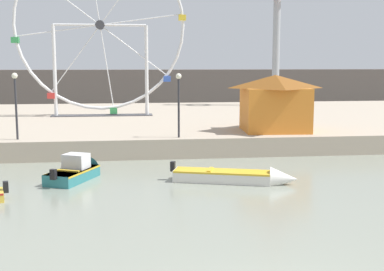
{
  "coord_description": "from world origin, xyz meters",
  "views": [
    {
      "loc": [
        -3.39,
        -9.38,
        5.29
      ],
      "look_at": [
        -0.56,
        13.25,
        2.02
      ],
      "focal_mm": 47.83,
      "sensor_mm": 36.0,
      "label": 1
    }
  ],
  "objects_px": {
    "carnival_booth_orange_canopy": "(275,102)",
    "promenade_lamp_near": "(16,96)",
    "ferris_wheel_white_frame": "(100,28)",
    "promenade_lamp_far": "(179,95)",
    "motorboat_white_red_stripe": "(240,176)",
    "drop_tower_steel_tower": "(277,27)",
    "motorboat_teal_painted": "(79,170)"
  },
  "relations": [
    {
      "from": "carnival_booth_orange_canopy",
      "to": "promenade_lamp_near",
      "type": "distance_m",
      "value": 15.05
    },
    {
      "from": "ferris_wheel_white_frame",
      "to": "promenade_lamp_far",
      "type": "relative_size",
      "value": 3.8
    },
    {
      "from": "motorboat_white_red_stripe",
      "to": "drop_tower_steel_tower",
      "type": "height_order",
      "value": "drop_tower_steel_tower"
    },
    {
      "from": "motorboat_teal_painted",
      "to": "promenade_lamp_near",
      "type": "distance_m",
      "value": 7.07
    },
    {
      "from": "promenade_lamp_near",
      "to": "promenade_lamp_far",
      "type": "distance_m",
      "value": 8.85
    },
    {
      "from": "motorboat_teal_painted",
      "to": "ferris_wheel_white_frame",
      "type": "relative_size",
      "value": 0.28
    },
    {
      "from": "motorboat_teal_painted",
      "to": "carnival_booth_orange_canopy",
      "type": "relative_size",
      "value": 0.86
    },
    {
      "from": "ferris_wheel_white_frame",
      "to": "promenade_lamp_far",
      "type": "height_order",
      "value": "ferris_wheel_white_frame"
    },
    {
      "from": "carnival_booth_orange_canopy",
      "to": "promenade_lamp_far",
      "type": "bearing_deg",
      "value": -158.4
    },
    {
      "from": "ferris_wheel_white_frame",
      "to": "promenade_lamp_near",
      "type": "distance_m",
      "value": 13.54
    },
    {
      "from": "motorboat_teal_painted",
      "to": "motorboat_white_red_stripe",
      "type": "relative_size",
      "value": 0.68
    },
    {
      "from": "motorboat_teal_painted",
      "to": "motorboat_white_red_stripe",
      "type": "height_order",
      "value": "motorboat_teal_painted"
    },
    {
      "from": "motorboat_white_red_stripe",
      "to": "promenade_lamp_near",
      "type": "height_order",
      "value": "promenade_lamp_near"
    },
    {
      "from": "motorboat_white_red_stripe",
      "to": "drop_tower_steel_tower",
      "type": "relative_size",
      "value": 0.36
    },
    {
      "from": "motorboat_white_red_stripe",
      "to": "promenade_lamp_far",
      "type": "distance_m",
      "value": 7.63
    },
    {
      "from": "motorboat_teal_painted",
      "to": "motorboat_white_red_stripe",
      "type": "bearing_deg",
      "value": -79.54
    },
    {
      "from": "ferris_wheel_white_frame",
      "to": "promenade_lamp_far",
      "type": "bearing_deg",
      "value": -68.76
    },
    {
      "from": "motorboat_white_red_stripe",
      "to": "promenade_lamp_near",
      "type": "xyz_separation_m",
      "value": [
        -10.91,
        6.92,
        3.23
      ]
    },
    {
      "from": "motorboat_white_red_stripe",
      "to": "ferris_wheel_white_frame",
      "type": "xyz_separation_m",
      "value": [
        -6.92,
        19.08,
        7.66
      ]
    },
    {
      "from": "motorboat_teal_painted",
      "to": "drop_tower_steel_tower",
      "type": "xyz_separation_m",
      "value": [
        16.67,
        25.33,
        8.31
      ]
    },
    {
      "from": "ferris_wheel_white_frame",
      "to": "drop_tower_steel_tower",
      "type": "xyz_separation_m",
      "value": [
        16.41,
        8.07,
        0.72
      ]
    },
    {
      "from": "drop_tower_steel_tower",
      "to": "promenade_lamp_far",
      "type": "height_order",
      "value": "drop_tower_steel_tower"
    },
    {
      "from": "ferris_wheel_white_frame",
      "to": "carnival_booth_orange_canopy",
      "type": "relative_size",
      "value": 3.07
    },
    {
      "from": "ferris_wheel_white_frame",
      "to": "carnival_booth_orange_canopy",
      "type": "height_order",
      "value": "ferris_wheel_white_frame"
    },
    {
      "from": "ferris_wheel_white_frame",
      "to": "promenade_lamp_near",
      "type": "relative_size",
      "value": 3.75
    },
    {
      "from": "motorboat_teal_painted",
      "to": "motorboat_white_red_stripe",
      "type": "distance_m",
      "value": 7.4
    },
    {
      "from": "motorboat_white_red_stripe",
      "to": "motorboat_teal_painted",
      "type": "bearing_deg",
      "value": -176.53
    },
    {
      "from": "motorboat_teal_painted",
      "to": "promenade_lamp_far",
      "type": "distance_m",
      "value": 7.67
    },
    {
      "from": "motorboat_white_red_stripe",
      "to": "ferris_wheel_white_frame",
      "type": "relative_size",
      "value": 0.41
    },
    {
      "from": "promenade_lamp_near",
      "to": "promenade_lamp_far",
      "type": "bearing_deg",
      "value": -2.04
    },
    {
      "from": "motorboat_white_red_stripe",
      "to": "carnival_booth_orange_canopy",
      "type": "xyz_separation_m",
      "value": [
        4.04,
        8.58,
        2.61
      ]
    },
    {
      "from": "carnival_booth_orange_canopy",
      "to": "promenade_lamp_near",
      "type": "height_order",
      "value": "promenade_lamp_near"
    }
  ]
}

